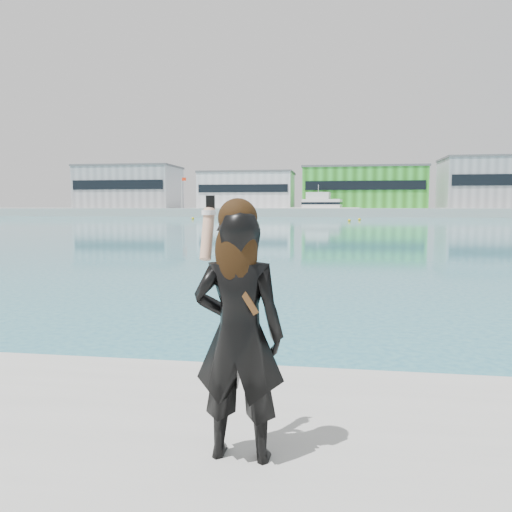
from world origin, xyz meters
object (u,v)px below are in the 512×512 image
(buoy_far, at_px, (193,219))
(buoy_extra, at_px, (359,220))
(buoy_near, at_px, (349,221))
(motor_yacht, at_px, (324,208))
(woman, at_px, (239,328))

(buoy_far, xyz_separation_m, buoy_extra, (30.67, -2.86, 0.00))
(buoy_near, xyz_separation_m, buoy_extra, (1.98, 6.99, 0.00))
(motor_yacht, relative_size, buoy_far, 33.63)
(motor_yacht, xyz_separation_m, woman, (1.48, -117.40, -0.51))
(motor_yacht, relative_size, buoy_extra, 33.63)
(motor_yacht, height_order, woman, motor_yacht)
(motor_yacht, xyz_separation_m, buoy_far, (-23.95, -29.10, -2.14))
(buoy_far, distance_m, buoy_extra, 30.80)
(buoy_extra, distance_m, woman, 85.62)
(buoy_far, height_order, buoy_extra, same)
(motor_yacht, distance_m, buoy_near, 39.29)
(buoy_far, bearing_deg, buoy_extra, -5.33)
(motor_yacht, bearing_deg, buoy_far, -119.88)
(motor_yacht, distance_m, buoy_far, 37.75)
(buoy_extra, bearing_deg, buoy_near, -105.79)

